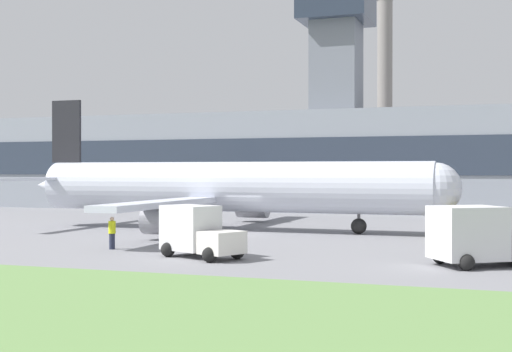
# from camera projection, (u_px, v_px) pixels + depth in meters

# --- Properties ---
(ground_plane) EXTENTS (400.00, 400.00, 0.00)m
(ground_plane) POSITION_uv_depth(u_px,v_px,m) (239.00, 234.00, 46.50)
(ground_plane) COLOR gray
(terminal_building) EXTENTS (88.49, 12.94, 23.18)m
(terminal_building) POSITION_uv_depth(u_px,v_px,m) (337.00, 158.00, 73.71)
(terminal_building) COLOR #8C939E
(terminal_building) RESTS_ON ground_plane
(smokestack_left) EXTENTS (2.46, 2.46, 30.37)m
(smokestack_left) POSITION_uv_depth(u_px,v_px,m) (339.00, 98.00, 110.57)
(smokestack_left) COLOR gray
(smokestack_left) RESTS_ON ground_plane
(smokestack_right) EXTENTS (2.62, 2.62, 30.82)m
(smokestack_right) POSITION_uv_depth(u_px,v_px,m) (385.00, 96.00, 108.65)
(smokestack_right) COLOR gray
(smokestack_right) RESTS_ON ground_plane
(airplane) EXTENTS (31.28, 28.89, 9.40)m
(airplane) POSITION_uv_depth(u_px,v_px,m) (224.00, 188.00, 49.37)
(airplane) COLOR silver
(airplane) RESTS_ON ground_plane
(pushback_tug) EXTENTS (4.02, 2.66, 1.93)m
(pushback_tug) POSITION_uv_depth(u_px,v_px,m) (477.00, 224.00, 43.49)
(pushback_tug) COLOR yellow
(pushback_tug) RESTS_ON ground_plane
(baggage_truck) EXTENTS (4.66, 3.55, 2.46)m
(baggage_truck) POSITION_uv_depth(u_px,v_px,m) (198.00, 233.00, 33.97)
(baggage_truck) COLOR white
(baggage_truck) RESTS_ON ground_plane
(fuel_truck) EXTENTS (5.18, 4.49, 2.61)m
(fuel_truck) POSITION_uv_depth(u_px,v_px,m) (479.00, 237.00, 30.85)
(fuel_truck) COLOR #232328
(fuel_truck) RESTS_ON ground_plane
(ground_crew_person) EXTENTS (0.42, 0.42, 1.71)m
(ground_crew_person) POSITION_uv_depth(u_px,v_px,m) (112.00, 233.00, 37.46)
(ground_crew_person) COLOR #23283D
(ground_crew_person) RESTS_ON ground_plane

